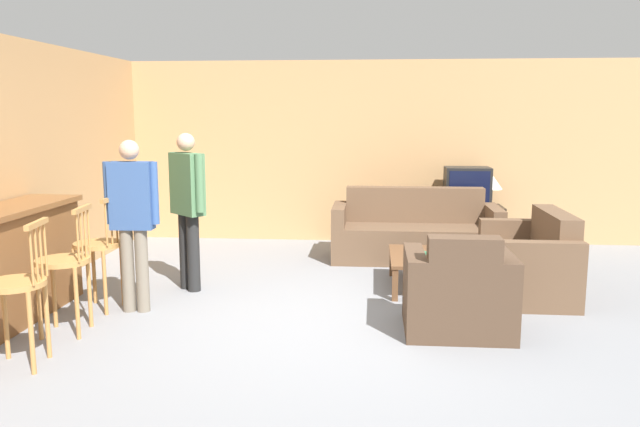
% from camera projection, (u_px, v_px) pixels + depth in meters
% --- Properties ---
extents(ground_plane, '(24.00, 24.00, 0.00)m').
position_uv_depth(ground_plane, '(332.00, 324.00, 5.56)').
color(ground_plane, gray).
extents(wall_back, '(9.40, 0.08, 2.60)m').
position_uv_depth(wall_back, '(349.00, 152.00, 9.01)').
color(wall_back, tan).
rests_on(wall_back, ground_plane).
extents(wall_left, '(0.08, 8.72, 2.60)m').
position_uv_depth(wall_left, '(54.00, 164.00, 6.96)').
color(wall_left, tan).
rests_on(wall_left, ground_plane).
extents(bar_chair_near, '(0.50, 0.50, 1.09)m').
position_uv_depth(bar_chair_near, '(17.00, 291.00, 4.54)').
color(bar_chair_near, '#B77F42').
rests_on(bar_chair_near, ground_plane).
extents(bar_chair_mid, '(0.49, 0.49, 1.09)m').
position_uv_depth(bar_chair_mid, '(65.00, 267.00, 5.24)').
color(bar_chair_mid, '#B77F42').
rests_on(bar_chair_mid, ground_plane).
extents(bar_chair_far, '(0.50, 0.50, 1.09)m').
position_uv_depth(bar_chair_far, '(99.00, 250.00, 5.89)').
color(bar_chair_far, '#B77F42').
rests_on(bar_chair_far, ground_plane).
extents(couch_far, '(2.10, 0.83, 0.90)m').
position_uv_depth(couch_far, '(415.00, 234.00, 7.96)').
color(couch_far, brown).
rests_on(couch_far, ground_plane).
extents(armchair_near, '(0.90, 0.79, 0.88)m').
position_uv_depth(armchair_near, '(458.00, 295.00, 5.30)').
color(armchair_near, '#4C3828').
rests_on(armchair_near, ground_plane).
extents(loveseat_right, '(0.76, 1.39, 0.87)m').
position_uv_depth(loveseat_right, '(530.00, 263.00, 6.43)').
color(loveseat_right, brown).
rests_on(loveseat_right, ground_plane).
extents(coffee_table, '(0.61, 1.06, 0.36)m').
position_uv_depth(coffee_table, '(419.00, 259.00, 6.65)').
color(coffee_table, brown).
rests_on(coffee_table, ground_plane).
extents(tv_unit, '(0.99, 0.53, 0.59)m').
position_uv_depth(tv_unit, '(466.00, 227.00, 8.65)').
color(tv_unit, '#2D2319').
rests_on(tv_unit, ground_plane).
extents(tv, '(0.61, 0.41, 0.54)m').
position_uv_depth(tv, '(467.00, 187.00, 8.56)').
color(tv, black).
rests_on(tv, tv_unit).
extents(book_on_table, '(0.24, 0.23, 0.03)m').
position_uv_depth(book_on_table, '(417.00, 253.00, 6.69)').
color(book_on_table, '#33704C').
rests_on(book_on_table, coffee_table).
extents(table_lamp, '(0.28, 0.28, 0.43)m').
position_uv_depth(table_lamp, '(492.00, 183.00, 8.52)').
color(table_lamp, brown).
rests_on(table_lamp, tv_unit).
extents(person_by_window, '(0.44, 0.42, 1.66)m').
position_uv_depth(person_by_window, '(188.00, 202.00, 6.50)').
color(person_by_window, black).
rests_on(person_by_window, ground_plane).
extents(person_by_counter, '(0.51, 0.18, 1.62)m').
position_uv_depth(person_by_counter, '(132.00, 215.00, 5.77)').
color(person_by_counter, '#756B5B').
rests_on(person_by_counter, ground_plane).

